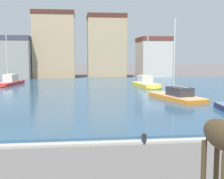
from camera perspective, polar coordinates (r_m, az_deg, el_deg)
The scene contains 11 objects.
harbor_water at distance 34.95m, azimuth -5.48°, elevation -0.45°, with size 80.63×40.60×0.27m, color #2D5170.
quay_edge_coping at distance 14.77m, azimuth -3.95°, elevation -10.20°, with size 80.63×0.50×0.12m, color #ADA89E.
giraffe_statue at distance 8.07m, azimuth 20.54°, elevation -8.82°, with size 0.69×2.48×4.33m.
sailboat_red at distance 43.75m, azimuth -19.16°, elevation 1.17°, with size 3.26×7.49×7.20m.
sailboat_orange at distance 28.80m, azimuth 11.66°, elevation -1.30°, with size 4.09×7.76×7.72m.
sailboat_yellow at distance 39.34m, azimuth 6.71°, elevation 0.92°, with size 2.90×6.35×6.86m.
mooring_bollard at distance 14.91m, azimuth 6.10°, elevation -9.31°, with size 0.24×0.24×0.50m, color #232326.
townhouse_wide_warehouse at distance 58.59m, azimuth -18.18°, elevation 5.74°, with size 6.73×8.03×7.84m.
townhouse_narrow_midrow at distance 59.26m, azimuth -10.92°, elevation 8.27°, with size 7.87×6.25×12.64m.
townhouse_tall_gabled at distance 58.23m, azimuth -1.10°, elevation 8.14°, with size 7.30×5.63×12.08m.
townhouse_end_terrace at distance 60.33m, azimuth 7.80°, elevation 6.04°, with size 5.77×7.86×7.92m.
Camera 1 is at (-0.61, -4.58, 4.27)m, focal length 48.08 mm.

